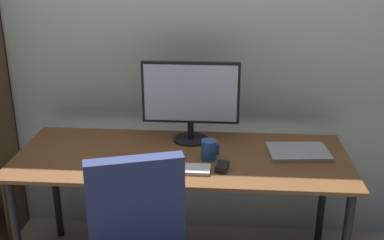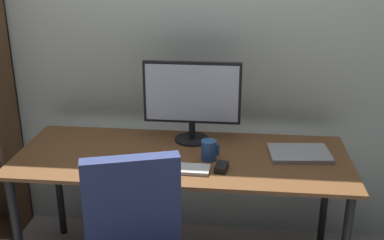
{
  "view_description": "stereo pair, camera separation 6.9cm",
  "coord_description": "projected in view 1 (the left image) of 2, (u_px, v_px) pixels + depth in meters",
  "views": [
    {
      "loc": [
        0.23,
        -2.31,
        1.81
      ],
      "look_at": [
        0.06,
        -0.05,
        0.96
      ],
      "focal_mm": 44.39,
      "sensor_mm": 36.0,
      "label": 1
    },
    {
      "loc": [
        0.29,
        -2.31,
        1.81
      ],
      "look_at": [
        0.06,
        -0.05,
        0.96
      ],
      "focal_mm": 44.39,
      "sensor_mm": 36.0,
      "label": 2
    }
  ],
  "objects": [
    {
      "name": "desk",
      "position": [
        182.0,
        168.0,
        2.58
      ],
      "size": [
        1.79,
        0.7,
        0.74
      ],
      "color": "brown",
      "rests_on": "ground"
    },
    {
      "name": "monitor",
      "position": [
        191.0,
        97.0,
        2.65
      ],
      "size": [
        0.55,
        0.2,
        0.46
      ],
      "color": "black",
      "rests_on": "desk"
    },
    {
      "name": "mouse",
      "position": [
        222.0,
        167.0,
        2.38
      ],
      "size": [
        0.07,
        0.1,
        0.03
      ],
      "primitive_type": "cube",
      "rotation": [
        0.0,
        0.0,
        -0.19
      ],
      "color": "black",
      "rests_on": "desk"
    },
    {
      "name": "keyboard",
      "position": [
        181.0,
        169.0,
        2.38
      ],
      "size": [
        0.29,
        0.12,
        0.02
      ],
      "primitive_type": "cube",
      "rotation": [
        0.0,
        0.0,
        -0.02
      ],
      "color": "silver",
      "rests_on": "desk"
    },
    {
      "name": "laptop",
      "position": [
        298.0,
        152.0,
        2.56
      ],
      "size": [
        0.34,
        0.26,
        0.02
      ],
      "primitive_type": "cube",
      "rotation": [
        0.0,
        0.0,
        0.09
      ],
      "color": "#99999E",
      "rests_on": "desk"
    },
    {
      "name": "coffee_mug",
      "position": [
        209.0,
        150.0,
        2.48
      ],
      "size": [
        0.1,
        0.08,
        0.11
      ],
      "color": "#285193",
      "rests_on": "desk"
    },
    {
      "name": "back_wall",
      "position": [
        189.0,
        34.0,
        2.84
      ],
      "size": [
        6.4,
        0.1,
        2.6
      ],
      "primitive_type": "cube",
      "color": "beige",
      "rests_on": "ground"
    },
    {
      "name": "paper_sheet",
      "position": [
        124.0,
        170.0,
        2.38
      ],
      "size": [
        0.24,
        0.32,
        0.0
      ],
      "primitive_type": "cube",
      "rotation": [
        0.0,
        0.0,
        0.1
      ],
      "color": "white",
      "rests_on": "desk"
    }
  ]
}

